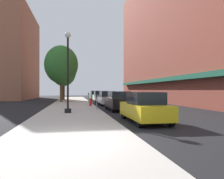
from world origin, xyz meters
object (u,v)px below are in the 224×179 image
object	(u,v)px
lamppost	(68,70)
parking_meter_near	(97,100)
tree_mid	(64,72)
car_black	(118,101)
car_green	(95,95)
car_white	(100,96)
fire_hydrant	(91,102)
tree_near	(61,65)
parking_meter_far	(88,96)
car_yellow	(145,108)
car_silver	(107,98)

from	to	relation	value
lamppost	parking_meter_near	distance (m)	3.74
lamppost	parking_meter_near	bearing A→B (deg)	39.24
tree_mid	car_black	xyz separation A→B (m)	(5.48, -17.52, -3.90)
car_green	car_white	bearing A→B (deg)	-90.36
fire_hydrant	tree_near	bearing A→B (deg)	111.96
tree_near	parking_meter_far	bearing A→B (deg)	-43.31
tree_mid	parking_meter_far	bearing A→B (deg)	-66.48
car_white	tree_near	bearing A→B (deg)	-176.54
parking_meter_near	tree_near	xyz separation A→B (m)	(-3.62, 13.24, 4.44)
parking_meter_far	car_yellow	size ratio (longest dim) A/B	0.30
tree_near	tree_mid	distance (m)	4.75
fire_hydrant	car_green	size ratio (longest dim) A/B	0.18
fire_hydrant	parking_meter_near	size ratio (longest dim) A/B	0.60
car_silver	car_white	distance (m)	6.97
car_black	fire_hydrant	bearing A→B (deg)	114.99
parking_meter_far	parking_meter_near	bearing A→B (deg)	-90.00
car_silver	car_white	bearing A→B (deg)	91.93
car_green	car_silver	bearing A→B (deg)	-90.36
car_yellow	car_green	xyz separation A→B (m)	(0.00, 26.62, 0.00)
car_yellow	car_white	size ratio (longest dim) A/B	1.00
tree_mid	car_white	size ratio (longest dim) A/B	1.61
car_black	parking_meter_far	bearing A→B (deg)	100.16
lamppost	tree_mid	distance (m)	19.92
car_yellow	car_silver	xyz separation A→B (m)	(0.00, 13.10, 0.00)
tree_mid	car_green	xyz separation A→B (m)	(5.48, 2.28, -3.90)
car_white	car_black	bearing A→B (deg)	-90.94
car_green	fire_hydrant	bearing A→B (deg)	-98.00
parking_meter_near	car_silver	distance (m)	6.98
tree_near	car_white	size ratio (longest dim) A/B	1.86
parking_meter_near	car_yellow	world-z (taller)	car_yellow
car_silver	car_green	world-z (taller)	same
fire_hydrant	car_white	world-z (taller)	car_white
parking_meter_far	car_yellow	xyz separation A→B (m)	(1.95, -16.22, -0.14)
tree_mid	car_silver	size ratio (longest dim) A/B	1.61
car_yellow	tree_mid	bearing A→B (deg)	104.02
parking_meter_far	car_green	xyz separation A→B (m)	(1.95, 10.39, -0.14)
parking_meter_far	tree_mid	world-z (taller)	tree_mid
tree_near	lamppost	bearing A→B (deg)	-85.04
parking_meter_near	tree_near	world-z (taller)	tree_near
parking_meter_near	car_green	bearing A→B (deg)	84.49
fire_hydrant	tree_mid	xyz separation A→B (m)	(-3.39, 13.33, 4.19)
lamppost	car_silver	size ratio (longest dim) A/B	1.37
car_green	car_yellow	bearing A→B (deg)	-90.36
car_white	tree_mid	bearing A→B (deg)	141.15
fire_hydrant	parking_meter_far	size ratio (longest dim) A/B	0.60
fire_hydrant	tree_near	xyz separation A→B (m)	(-3.48, 8.64, 4.87)
parking_meter_far	car_yellow	bearing A→B (deg)	-83.15
parking_meter_far	car_green	world-z (taller)	car_green
car_silver	car_green	size ratio (longest dim) A/B	1.00
car_yellow	car_black	distance (m)	6.81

